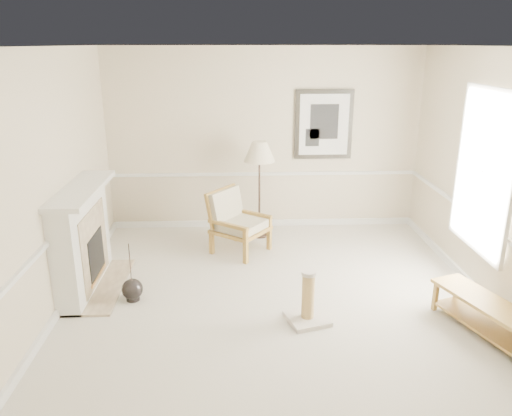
{
  "coord_description": "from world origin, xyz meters",
  "views": [
    {
      "loc": [
        -0.47,
        -5.16,
        2.93
      ],
      "look_at": [
        -0.22,
        0.7,
        0.99
      ],
      "focal_mm": 35.0,
      "sensor_mm": 36.0,
      "label": 1
    }
  ],
  "objects": [
    {
      "name": "armchair",
      "position": [
        -0.48,
        1.71,
        0.49
      ],
      "size": [
        1.0,
        0.99,
        0.91
      ],
      "rotation": [
        0.0,
        0.0,
        0.93
      ],
      "color": "#A47A35",
      "rests_on": "ground"
    },
    {
      "name": "floor_vase",
      "position": [
        -1.71,
        0.23,
        0.14
      ],
      "size": [
        0.25,
        0.25,
        0.74
      ],
      "rotation": [
        0.0,
        0.0,
        -0.28
      ],
      "color": "black",
      "rests_on": "ground"
    },
    {
      "name": "scratching_post",
      "position": [
        0.31,
        -0.33,
        0.19
      ],
      "size": [
        0.53,
        0.53,
        0.6
      ],
      "rotation": [
        0.0,
        0.0,
        0.29
      ],
      "color": "beige",
      "rests_on": "ground"
    },
    {
      "name": "ground",
      "position": [
        0.0,
        0.0,
        0.0
      ],
      "size": [
        5.5,
        5.5,
        0.0
      ],
      "primitive_type": "plane",
      "color": "silver",
      "rests_on": "ground"
    },
    {
      "name": "room",
      "position": [
        0.14,
        0.08,
        1.87
      ],
      "size": [
        5.04,
        5.54,
        2.92
      ],
      "color": "beige",
      "rests_on": "ground"
    },
    {
      "name": "fireplace",
      "position": [
        -2.34,
        0.6,
        0.64
      ],
      "size": [
        0.64,
        1.64,
        1.31
      ],
      "color": "white",
      "rests_on": "ground"
    },
    {
      "name": "bench",
      "position": [
        2.15,
        -0.68,
        0.25
      ],
      "size": [
        0.81,
        1.39,
        0.38
      ],
      "rotation": [
        0.0,
        0.0,
        0.33
      ],
      "color": "#A47A35",
      "rests_on": "ground"
    },
    {
      "name": "floor_lamp",
      "position": [
        -0.1,
        2.26,
        1.33
      ],
      "size": [
        0.51,
        0.51,
        1.52
      ],
      "rotation": [
        0.0,
        0.0,
        0.07
      ],
      "color": "black",
      "rests_on": "ground"
    }
  ]
}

